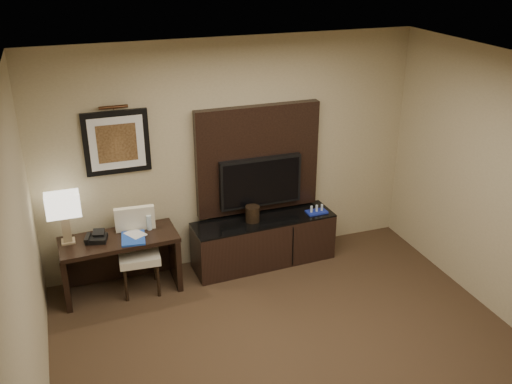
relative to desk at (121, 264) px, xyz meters
name	(u,v)px	position (x,y,z in m)	size (l,w,h in m)	color
ceiling	(335,88)	(1.42, -2.15, 2.36)	(4.50, 5.00, 0.01)	silver
wall_back	(232,154)	(1.42, 0.35, 1.01)	(4.50, 0.01, 2.70)	tan
wall_left	(23,314)	(-0.83, -2.15, 1.01)	(0.01, 5.00, 2.70)	tan
desk	(121,264)	(0.00, 0.00, 0.00)	(1.26, 0.54, 0.68)	black
credenza	(264,241)	(1.71, 0.05, -0.04)	(1.72, 0.48, 0.59)	black
tv_wall_panel	(258,159)	(1.72, 0.29, 0.93)	(1.50, 0.12, 1.30)	black
tv	(261,182)	(1.72, 0.19, 0.68)	(1.00, 0.08, 0.60)	black
artwork	(117,142)	(0.12, 0.33, 1.31)	(0.70, 0.04, 0.70)	black
picture_light	(113,107)	(0.12, 0.29, 1.71)	(0.04, 0.04, 0.30)	#3C2313
desk_chair	(139,255)	(0.19, -0.06, 0.12)	(0.44, 0.51, 0.92)	beige
table_lamp	(65,218)	(-0.52, 0.08, 0.62)	(0.35, 0.20, 0.57)	#96805D
desk_phone	(96,236)	(-0.23, 0.01, 0.39)	(0.21, 0.19, 0.11)	black
blue_folder	(133,238)	(0.15, -0.09, 0.35)	(0.25, 0.33, 0.02)	#1B46B3
book	(128,229)	(0.11, -0.05, 0.45)	(0.17, 0.02, 0.23)	#C0AB97
water_bottle	(149,222)	(0.35, 0.08, 0.42)	(0.06, 0.06, 0.17)	silver
ice_bucket	(252,214)	(1.56, 0.05, 0.35)	(0.17, 0.17, 0.19)	black
minibar_tray	(317,209)	(2.38, 0.00, 0.30)	(0.25, 0.15, 0.09)	#182AA1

